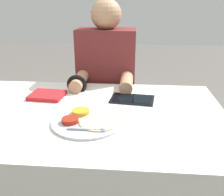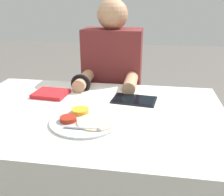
{
  "view_description": "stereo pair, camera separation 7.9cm",
  "coord_description": "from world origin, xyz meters",
  "px_view_note": "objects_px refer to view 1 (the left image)",
  "views": [
    {
      "loc": [
        0.2,
        -1.05,
        1.22
      ],
      "look_at": [
        0.1,
        0.03,
        0.79
      ],
      "focal_mm": 42.0,
      "sensor_mm": 36.0,
      "label": 1
    },
    {
      "loc": [
        0.27,
        -1.04,
        1.22
      ],
      "look_at": [
        0.1,
        0.03,
        0.79
      ],
      "focal_mm": 42.0,
      "sensor_mm": 36.0,
      "label": 2
    }
  ],
  "objects_px": {
    "red_notebook": "(47,95)",
    "person_diner": "(107,101)",
    "thali_tray": "(87,121)",
    "tablet_device": "(132,99)"
  },
  "relations": [
    {
      "from": "thali_tray",
      "to": "person_diner",
      "type": "distance_m",
      "value": 0.67
    },
    {
      "from": "thali_tray",
      "to": "tablet_device",
      "type": "distance_m",
      "value": 0.32
    },
    {
      "from": "red_notebook",
      "to": "person_diner",
      "type": "bearing_deg",
      "value": 54.5
    },
    {
      "from": "tablet_device",
      "to": "red_notebook",
      "type": "bearing_deg",
      "value": 179.59
    },
    {
      "from": "red_notebook",
      "to": "person_diner",
      "type": "relative_size",
      "value": 0.15
    },
    {
      "from": "thali_tray",
      "to": "red_notebook",
      "type": "distance_m",
      "value": 0.37
    },
    {
      "from": "thali_tray",
      "to": "red_notebook",
      "type": "xyz_separation_m",
      "value": [
        -0.25,
        0.27,
        0.0
      ]
    },
    {
      "from": "red_notebook",
      "to": "tablet_device",
      "type": "relative_size",
      "value": 0.78
    },
    {
      "from": "tablet_device",
      "to": "person_diner",
      "type": "bearing_deg",
      "value": 114.32
    },
    {
      "from": "tablet_device",
      "to": "person_diner",
      "type": "xyz_separation_m",
      "value": [
        -0.17,
        0.37,
        -0.17
      ]
    }
  ]
}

